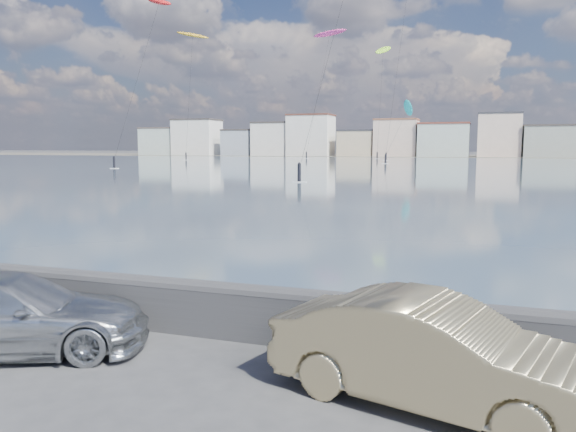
% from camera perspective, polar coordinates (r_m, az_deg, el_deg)
% --- Properties ---
extents(ground, '(700.00, 700.00, 0.00)m').
position_cam_1_polar(ground, '(8.85, -15.24, -17.20)').
color(ground, '#333335').
rests_on(ground, ground).
extents(bay_water, '(500.00, 177.00, 0.00)m').
position_cam_1_polar(bay_water, '(98.33, 15.93, 4.78)').
color(bay_water, '#3F4F63').
rests_on(bay_water, ground).
extents(far_shore_strip, '(500.00, 60.00, 0.00)m').
position_cam_1_polar(far_shore_strip, '(206.74, 17.37, 5.83)').
color(far_shore_strip, '#4C473D').
rests_on(far_shore_strip, ground).
extents(seawall, '(400.00, 0.36, 1.08)m').
position_cam_1_polar(seawall, '(10.84, -7.31, -9.13)').
color(seawall, '#28282B').
rests_on(seawall, ground).
extents(far_buildings, '(240.79, 13.26, 14.60)m').
position_cam_1_polar(far_buildings, '(192.70, 17.73, 7.54)').
color(far_buildings, '#B7C6BC').
rests_on(far_buildings, ground).
extents(car_silver, '(5.13, 3.73, 1.38)m').
position_cam_1_polar(car_silver, '(11.08, -26.50, -8.90)').
color(car_silver, '#A8ABAF').
rests_on(car_silver, ground).
extents(car_champagne, '(4.84, 2.74, 1.51)m').
position_cam_1_polar(car_champagne, '(8.25, 14.63, -13.34)').
color(car_champagne, tan).
rests_on(car_champagne, ground).
extents(kitesurfer_0, '(5.19, 15.58, 33.27)m').
position_cam_1_polar(kitesurfer_0, '(170.67, 9.65, 16.12)').
color(kitesurfer_0, '#8CD826').
rests_on(kitesurfer_0, ground).
extents(kitesurfer_1, '(9.89, 13.23, 37.50)m').
position_cam_1_polar(kitesurfer_1, '(170.64, 4.25, 17.90)').
color(kitesurfer_1, '#E5338C').
rests_on(kitesurfer_1, ground).
extents(kitesurfer_3, '(8.40, 17.01, 30.20)m').
position_cam_1_polar(kitesurfer_3, '(106.77, -13.01, 20.23)').
color(kitesurfer_3, red).
rests_on(kitesurfer_3, ground).
extents(kitesurfer_7, '(9.12, 14.66, 34.34)m').
position_cam_1_polar(kitesurfer_7, '(158.31, -9.67, 17.50)').
color(kitesurfer_7, '#BF8C19').
rests_on(kitesurfer_7, ground).
extents(kitesurfer_14, '(5.84, 12.67, 15.37)m').
position_cam_1_polar(kitesurfer_14, '(148.05, 12.06, 10.58)').
color(kitesurfer_14, '#19BFBF').
rests_on(kitesurfer_14, ground).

